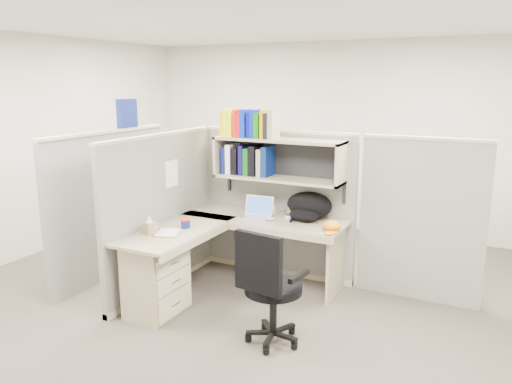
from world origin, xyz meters
The scene contains 14 objects.
ground centered at (0.00, 0.00, 0.00)m, with size 6.00×6.00×0.00m, color #3D382F.
room_shell centered at (0.00, 0.00, 1.62)m, with size 6.00×6.00×6.00m.
cubicle centered at (-0.37, 0.45, 0.91)m, with size 3.79×1.84×1.95m.
desk centered at (-0.41, -0.29, 0.44)m, with size 1.74×1.75×0.73m.
laptop centered at (-0.07, 0.52, 0.84)m, with size 0.31×0.31×0.23m, color silver, non-canonical shape.
backpack centered at (0.44, 0.69, 0.87)m, with size 0.49×0.38×0.29m, color black, non-canonical shape.
orange_cap centered at (0.79, 0.44, 0.78)m, with size 0.17×0.20×0.10m, color orange, non-canonical shape.
snack_canister centered at (-0.52, -0.12, 0.78)m, with size 0.09×0.09×0.09m.
tissue_box centered at (-0.72, -0.43, 0.82)m, with size 0.11×0.11×0.17m, color #957E54, non-canonical shape.
mouse centered at (0.11, 0.50, 0.75)m, with size 0.09×0.06×0.04m, color #9CB0DE.
paper_cup centered at (0.02, 0.75, 0.78)m, with size 0.07×0.07×0.09m, color silver.
book_stack centered at (0.27, 0.78, 0.79)m, with size 0.18×0.24×0.12m, color gray, non-canonical shape.
loose_paper centered at (-0.58, -0.33, 0.73)m, with size 0.20×0.27×0.00m, color white, non-canonical shape.
task_chair centered at (0.63, -0.59, 0.36)m, with size 0.55×0.51×1.01m.
Camera 1 is at (2.23, -4.02, 2.14)m, focal length 35.00 mm.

